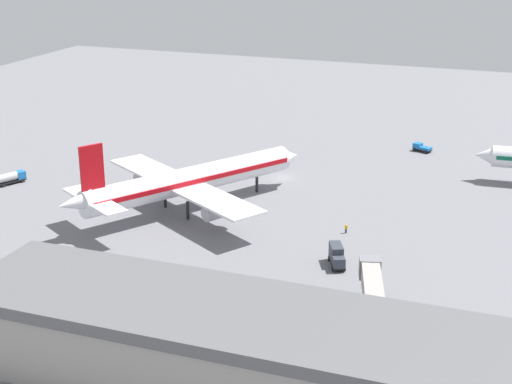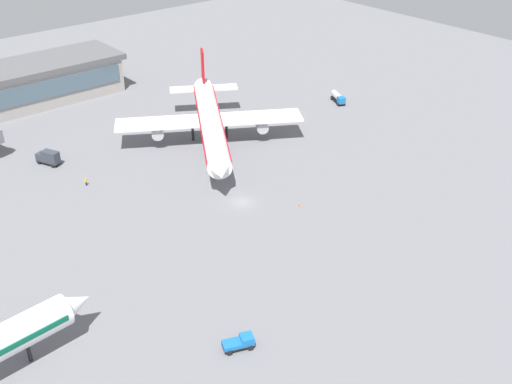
% 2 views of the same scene
% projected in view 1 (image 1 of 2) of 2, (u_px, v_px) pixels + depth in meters
% --- Properties ---
extents(ground, '(288.00, 288.00, 0.00)m').
position_uv_depth(ground, '(283.00, 178.00, 168.73)').
color(ground, slate).
extents(terminal_building, '(76.71, 18.05, 10.60)m').
position_uv_depth(terminal_building, '(267.00, 354.00, 90.29)').
color(terminal_building, '#9E9993').
rests_on(terminal_building, ground).
extents(airplane_at_gate, '(40.77, 48.56, 16.58)m').
position_uv_depth(airplane_at_gate, '(189.00, 180.00, 148.23)').
color(airplane_at_gate, white).
rests_on(airplane_at_gate, ground).
extents(pushback_tractor, '(4.79, 3.50, 1.90)m').
position_uv_depth(pushback_tractor, '(421.00, 147.00, 187.39)').
color(pushback_tractor, black).
rests_on(pushback_tractor, ground).
extents(catering_truck, '(4.00, 5.89, 3.30)m').
position_uv_depth(catering_truck, '(337.00, 256.00, 125.67)').
color(catering_truck, black).
rests_on(catering_truck, ground).
extents(fuel_truck, '(4.37, 6.51, 2.50)m').
position_uv_depth(fuel_truck, '(11.00, 178.00, 164.36)').
color(fuel_truck, black).
rests_on(fuel_truck, ground).
extents(ground_crew_worker, '(0.57, 0.44, 1.67)m').
position_uv_depth(ground_crew_worker, '(346.00, 228.00, 138.86)').
color(ground_crew_worker, '#1E2338').
rests_on(ground_crew_worker, ground).
extents(jet_bridge, '(8.43, 21.55, 6.74)m').
position_uv_depth(jet_bridge, '(373.00, 297.00, 104.55)').
color(jet_bridge, '#9E9993').
rests_on(jet_bridge, ground).
extents(safety_cone_near_gate, '(0.44, 0.44, 0.60)m').
position_uv_depth(safety_cone_near_gate, '(264.00, 162.00, 178.61)').
color(safety_cone_near_gate, '#EA590C').
rests_on(safety_cone_near_gate, ground).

